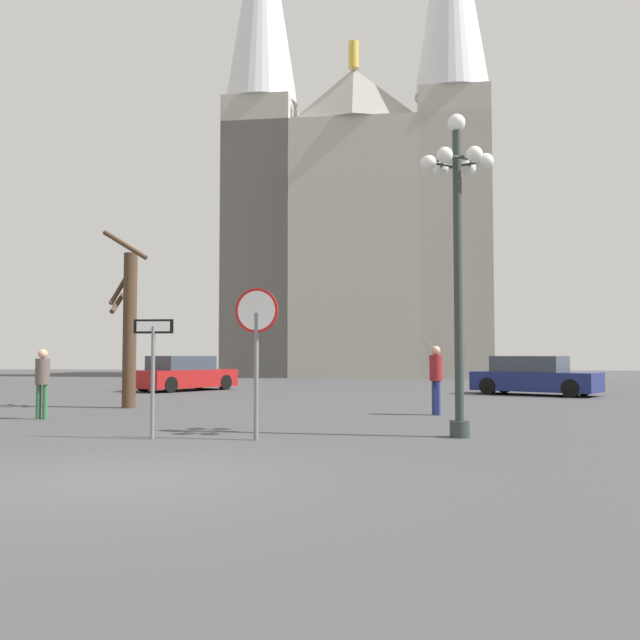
% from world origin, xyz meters
% --- Properties ---
extents(ground_plane, '(120.00, 120.00, 0.00)m').
position_xyz_m(ground_plane, '(0.00, 0.00, 0.00)').
color(ground_plane, '#424244').
extents(cathedral, '(18.16, 12.88, 36.00)m').
position_xyz_m(cathedral, '(1.27, 40.27, 11.62)').
color(cathedral, '#ADA89E').
rests_on(cathedral, ground).
extents(stop_sign, '(0.78, 0.16, 2.65)m').
position_xyz_m(stop_sign, '(0.89, 3.84, 1.86)').
color(stop_sign, slate).
rests_on(stop_sign, ground).
extents(one_way_arrow_sign, '(0.72, 0.07, 2.11)m').
position_xyz_m(one_way_arrow_sign, '(-0.96, 3.82, 1.38)').
color(one_way_arrow_sign, slate).
rests_on(one_way_arrow_sign, ground).
extents(street_lamp, '(1.33, 1.19, 5.91)m').
position_xyz_m(street_lamp, '(4.46, 4.59, 3.71)').
color(street_lamp, '#2D3833').
rests_on(street_lamp, ground).
extents(bare_tree, '(1.30, 1.32, 4.92)m').
position_xyz_m(bare_tree, '(-4.05, 10.62, 2.33)').
color(bare_tree, '#473323').
rests_on(bare_tree, ground).
extents(parked_car_near_red, '(3.88, 4.68, 1.44)m').
position_xyz_m(parked_car_near_red, '(-5.22, 19.83, 0.68)').
color(parked_car_near_red, maroon).
rests_on(parked_car_near_red, ground).
extents(parked_car_far_navy, '(4.71, 3.84, 1.44)m').
position_xyz_m(parked_car_far_navy, '(8.63, 18.06, 0.68)').
color(parked_car_far_navy, navy).
rests_on(parked_car_far_navy, ground).
extents(pedestrian_walking, '(0.32, 0.32, 1.71)m').
position_xyz_m(pedestrian_walking, '(4.38, 9.15, 1.04)').
color(pedestrian_walking, navy).
rests_on(pedestrian_walking, ground).
extents(pedestrian_standing, '(0.32, 0.32, 1.61)m').
position_xyz_m(pedestrian_standing, '(-4.77, 7.20, 0.97)').
color(pedestrian_standing, '#33663F').
rests_on(pedestrian_standing, ground).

